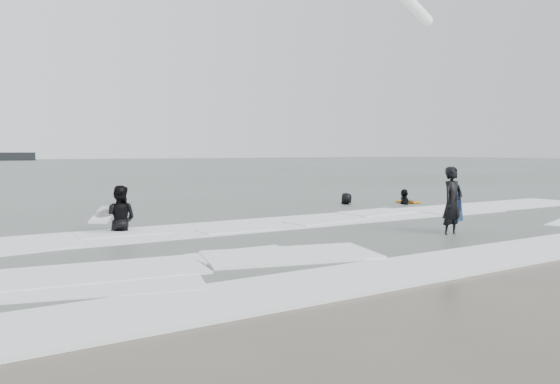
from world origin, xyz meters
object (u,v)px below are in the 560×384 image
surfer_centre (452,236)px  surfer_right_near (404,205)px  surfer_right_far (346,206)px  surfer_wading (120,234)px

surfer_centre → surfer_right_near: surfer_centre is taller
surfer_centre → surfer_right_near: 8.29m
surfer_centre → surfer_right_far: surfer_centre is taller
surfer_right_far → surfer_wading: bearing=-19.4°
surfer_wading → surfer_right_near: 12.28m
surfer_wading → surfer_centre: bearing=179.1°
surfer_centre → surfer_right_near: size_ratio=1.01×
surfer_right_near → surfer_wading: bearing=-49.1°
surfer_wading → surfer_right_near: surfer_wading is taller
surfer_centre → surfer_wading: bearing=138.5°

